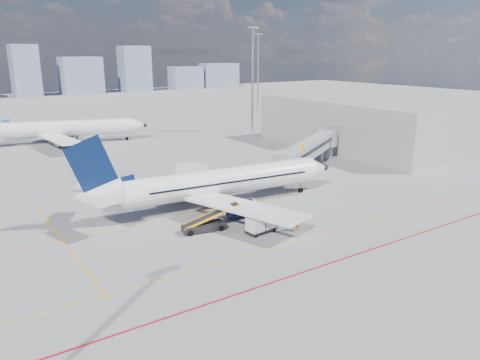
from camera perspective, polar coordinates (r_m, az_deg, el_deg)
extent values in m
plane|color=gray|center=(54.75, 2.17, -5.58)|extent=(420.00, 420.00, 0.00)
cube|color=orange|center=(61.01, -2.24, -3.34)|extent=(60.00, 0.18, 0.01)
cube|color=orange|center=(50.37, 6.21, -7.58)|extent=(80.00, 0.15, 0.01)
cube|color=orange|center=(64.85, 11.21, -2.49)|extent=(0.15, 28.00, 0.01)
cube|color=orange|center=(54.02, -20.76, -6.91)|extent=(0.15, 30.00, 0.01)
cube|color=maroon|center=(46.36, 11.03, -9.89)|extent=(90.00, 0.25, 0.01)
cube|color=gray|center=(79.31, 8.42, 3.81)|extent=(20.84, 13.93, 2.60)
cube|color=black|center=(79.27, 8.43, 3.95)|extent=(20.52, 13.82, 0.55)
cube|color=gray|center=(69.02, 5.65, 2.18)|extent=(4.49, 4.56, 3.00)
cube|color=black|center=(74.28, 7.03, 0.26)|extent=(2.20, 1.00, 0.70)
cylinder|color=gray|center=(73.95, 7.06, 1.27)|extent=(0.56, 0.56, 2.70)
cylinder|color=gray|center=(86.98, 9.99, 3.45)|extent=(0.60, 0.60, 3.90)
cylinder|color=gray|center=(90.07, 10.56, 5.09)|extent=(4.00, 4.00, 3.00)
cylinder|color=gray|center=(90.43, 10.50, 3.88)|extent=(2.40, 2.40, 3.90)
cube|color=orange|center=(70.27, 7.56, 3.85)|extent=(1.26, 0.82, 1.20)
cube|color=gray|center=(98.29, 12.34, 6.49)|extent=(10.00, 42.00, 10.00)
cube|color=black|center=(94.92, 10.31, 6.29)|extent=(0.25, 40.00, 4.50)
cylinder|color=gray|center=(118.19, 1.53, 11.93)|extent=(0.56, 0.56, 25.00)
cube|color=gray|center=(118.11, 1.58, 18.10)|extent=(3.20, 0.40, 0.50)
cube|color=#AAABB1|center=(117.22, 1.15, 18.12)|extent=(0.60, 0.15, 0.35)
cube|color=#AAABB1|center=(117.91, 1.65, 18.10)|extent=(0.60, 0.15, 0.35)
cube|color=#AAABB1|center=(118.60, 2.15, 18.08)|extent=(0.60, 0.15, 0.35)
cylinder|color=gray|center=(162.30, 2.20, 12.86)|extent=(0.56, 0.56, 25.00)
cube|color=gray|center=(162.25, 2.25, 17.34)|extent=(3.20, 0.40, 0.50)
cube|color=#AAABB1|center=(161.35, 1.95, 17.36)|extent=(0.60, 0.15, 0.35)
cube|color=#AAABB1|center=(162.05, 2.31, 17.35)|extent=(0.60, 0.15, 0.35)
cube|color=#AAABB1|center=(162.75, 2.67, 17.33)|extent=(0.60, 0.15, 0.35)
cube|color=slate|center=(234.74, -24.75, 12.01)|extent=(11.05, 12.65, 22.80)
cube|color=slate|center=(240.16, -18.79, 11.97)|extent=(18.48, 11.81, 17.31)
cube|color=slate|center=(248.55, -12.72, 13.08)|extent=(14.03, 11.27, 22.46)
cube|color=slate|center=(260.63, -6.62, 12.26)|extent=(17.25, 9.45, 11.82)
cube|color=slate|center=(270.97, -2.54, 12.62)|extent=(21.59, 8.61, 13.28)
cylinder|color=silver|center=(60.81, -1.91, -0.15)|extent=(27.23, 6.14, 3.51)
cone|color=silver|center=(68.62, 9.49, 1.44)|extent=(3.57, 3.81, 3.51)
sphere|color=black|center=(69.38, 10.32, 1.56)|extent=(1.08, 1.08, 0.99)
cone|color=silver|center=(55.71, -17.21, -1.78)|extent=(6.08, 4.06, 3.51)
cube|color=black|center=(67.81, 8.72, 1.74)|extent=(1.48, 1.48, 0.41)
cube|color=silver|center=(67.68, -5.97, 0.53)|extent=(11.42, 15.23, 0.52)
cube|color=silver|center=(53.62, 0.65, -3.37)|extent=(9.14, 15.58, 0.52)
cylinder|color=#08163B|center=(65.75, -4.26, -0.88)|extent=(3.43, 2.38, 2.07)
cylinder|color=#08163B|center=(56.79, 0.04, -3.49)|extent=(3.43, 2.38, 2.07)
cylinder|color=#AAABB1|center=(66.43, -2.92, -0.69)|extent=(0.52, 2.15, 2.12)
cylinder|color=#AAABB1|center=(57.58, 1.54, -3.23)|extent=(0.52, 2.15, 2.12)
cube|color=#08163B|center=(54.91, -17.46, 1.32)|extent=(6.17, 0.89, 7.68)
cube|color=#08163B|center=(55.86, -15.12, -0.57)|extent=(5.08, 0.77, 1.94)
cube|color=silver|center=(58.30, -18.14, -0.79)|extent=(4.73, 5.72, 0.20)
cube|color=silver|center=(52.84, -17.00, -2.33)|extent=(4.01, 5.60, 0.20)
cylinder|color=gray|center=(67.51, 7.40, -0.81)|extent=(0.31, 0.31, 1.80)
cylinder|color=black|center=(67.66, 7.38, -1.24)|extent=(0.78, 0.35, 0.76)
cylinder|color=gray|center=(63.18, -3.56, -1.94)|extent=(0.35, 0.35, 1.60)
cylinder|color=black|center=(63.27, -3.56, -2.20)|extent=(1.06, 0.74, 1.00)
cylinder|color=gray|center=(59.15, -1.66, -3.13)|extent=(0.35, 0.35, 1.60)
cylinder|color=black|center=(59.25, -1.66, -3.41)|extent=(1.06, 0.74, 1.00)
cube|color=black|center=(62.44, -2.25, 0.51)|extent=(22.05, 2.27, 0.23)
cube|color=black|center=(59.44, -0.78, -0.24)|extent=(22.05, 2.27, 0.23)
cylinder|color=silver|center=(110.19, -20.07, 5.95)|extent=(26.76, 11.67, 3.51)
cone|color=silver|center=(110.08, -12.18, 6.53)|extent=(4.16, 4.34, 3.51)
sphere|color=black|center=(110.16, -11.52, 6.57)|extent=(1.25, 1.25, 0.99)
cube|color=black|center=(109.94, -12.80, 6.74)|extent=(1.70, 1.70, 0.40)
cube|color=silver|center=(118.43, -20.43, 6.04)|extent=(13.42, 14.17, 0.52)
cube|color=silver|center=(102.49, -21.06, 4.66)|extent=(6.22, 15.26, 0.52)
cylinder|color=#08163B|center=(115.69, -20.04, 5.31)|extent=(3.72, 2.97, 2.07)
cylinder|color=#08163B|center=(105.43, -20.39, 4.38)|extent=(3.72, 2.97, 2.07)
cylinder|color=#AAABB1|center=(115.57, -19.19, 5.38)|extent=(0.96, 2.12, 2.12)
cylinder|color=#AAABB1|center=(105.30, -19.47, 4.45)|extent=(0.96, 2.12, 2.12)
cylinder|color=black|center=(113.01, -20.32, 4.70)|extent=(1.15, 0.93, 1.00)
cylinder|color=black|center=(108.42, -20.49, 4.26)|extent=(1.15, 0.93, 1.00)
cylinder|color=black|center=(110.41, -13.63, 4.93)|extent=(0.81, 0.50, 0.76)
cube|color=silver|center=(55.30, 4.84, -4.74)|extent=(2.56, 1.63, 0.87)
cube|color=silver|center=(54.87, 4.46, -4.17)|extent=(1.26, 1.40, 0.66)
cube|color=black|center=(54.79, 4.47, -3.96)|extent=(1.14, 1.33, 0.38)
cylinder|color=black|center=(54.50, 4.36, -5.37)|extent=(0.64, 0.32, 0.61)
cylinder|color=black|center=(55.47, 3.74, -4.98)|extent=(0.64, 0.32, 0.61)
cylinder|color=black|center=(55.35, 5.94, -5.08)|extent=(0.64, 0.32, 0.61)
cylinder|color=black|center=(56.31, 5.29, -4.70)|extent=(0.64, 0.32, 0.61)
cube|color=black|center=(52.64, 2.58, -6.08)|extent=(3.82, 2.02, 0.18)
cube|color=silver|center=(51.74, 1.85, -5.40)|extent=(1.74, 1.69, 1.57)
cube|color=silver|center=(52.91, 3.32, -4.94)|extent=(1.74, 1.69, 1.57)
cylinder|color=black|center=(51.32, 1.95, -6.85)|extent=(0.34, 0.18, 0.33)
cylinder|color=black|center=(52.31, 0.90, -6.40)|extent=(0.34, 0.18, 0.33)
cylinder|color=black|center=(53.14, 4.24, -6.09)|extent=(0.34, 0.18, 0.33)
cylinder|color=black|center=(54.09, 3.18, -5.67)|extent=(0.34, 0.18, 0.33)
cube|color=black|center=(53.10, -4.48, -5.71)|extent=(4.98, 2.42, 0.79)
cube|color=black|center=(52.99, -3.59, -4.36)|extent=(6.91, 2.18, 2.09)
cube|color=orange|center=(53.54, -3.83, -4.15)|extent=(6.77, 1.15, 2.18)
cube|color=orange|center=(52.44, -3.34, -4.57)|extent=(6.77, 1.15, 2.18)
cylinder|color=black|center=(51.91, -6.06, -6.46)|extent=(0.72, 0.38, 0.68)
cylinder|color=black|center=(53.32, -6.62, -5.87)|extent=(0.72, 0.38, 0.68)
cylinder|color=black|center=(53.09, -2.33, -5.87)|extent=(0.72, 0.38, 0.68)
cylinder|color=black|center=(54.46, -2.97, -5.32)|extent=(0.72, 0.38, 0.68)
imported|color=yellow|center=(53.35, 7.02, -5.16)|extent=(0.53, 0.75, 1.93)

